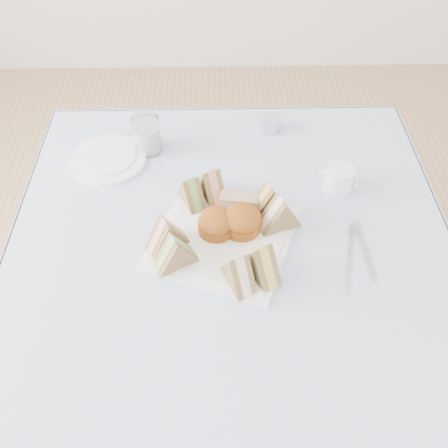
{
  "coord_description": "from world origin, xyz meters",
  "views": [
    {
      "loc": [
        -0.03,
        -0.67,
        1.59
      ],
      "look_at": [
        -0.02,
        0.01,
        0.8
      ],
      "focal_mm": 38.0,
      "sensor_mm": 36.0,
      "label": 1
    }
  ],
  "objects_px": {
    "table": "(229,324)",
    "water_glass": "(147,134)",
    "serving_plate": "(224,237)",
    "creamer_jug": "(339,179)"
  },
  "relations": [
    {
      "from": "creamer_jug",
      "to": "serving_plate",
      "type": "bearing_deg",
      "value": -142.51
    },
    {
      "from": "serving_plate",
      "to": "water_glass",
      "type": "bearing_deg",
      "value": 142.99
    },
    {
      "from": "serving_plate",
      "to": "creamer_jug",
      "type": "bearing_deg",
      "value": 50.04
    },
    {
      "from": "water_glass",
      "to": "creamer_jug",
      "type": "height_order",
      "value": "water_glass"
    },
    {
      "from": "serving_plate",
      "to": "table",
      "type": "bearing_deg",
      "value": -16.4
    },
    {
      "from": "creamer_jug",
      "to": "water_glass",
      "type": "bearing_deg",
      "value": 170.51
    },
    {
      "from": "serving_plate",
      "to": "water_glass",
      "type": "relative_size",
      "value": 2.83
    },
    {
      "from": "table",
      "to": "water_glass",
      "type": "xyz_separation_m",
      "value": [
        -0.21,
        0.33,
        0.43
      ]
    },
    {
      "from": "table",
      "to": "creamer_jug",
      "type": "bearing_deg",
      "value": 32.06
    },
    {
      "from": "serving_plate",
      "to": "creamer_jug",
      "type": "xyz_separation_m",
      "value": [
        0.29,
        0.16,
        0.03
      ]
    }
  ]
}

